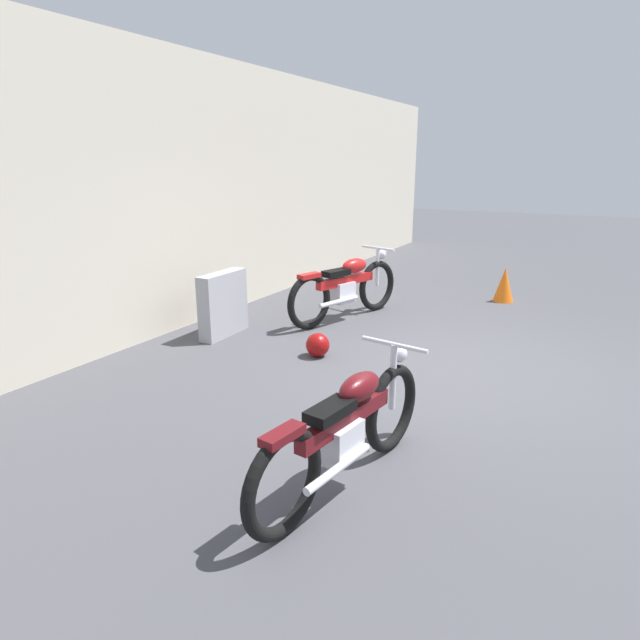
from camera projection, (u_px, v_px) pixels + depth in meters
ground_plane at (461, 370)px, 5.85m from camera, size 40.00×40.00×0.00m
building_wall at (179, 193)px, 7.14m from camera, size 18.00×0.30×3.54m
stone_marker at (223, 304)px, 6.92m from camera, size 0.80×0.22×0.83m
helmet at (318, 345)px, 6.22m from camera, size 0.28×0.28×0.28m
traffic_cone at (504, 285)px, 8.66m from camera, size 0.32×0.32×0.55m
motorcycle_red at (346, 287)px, 7.64m from camera, size 2.08×0.85×0.96m
motorcycle_maroon at (347, 430)px, 3.66m from camera, size 1.96×0.55×0.88m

